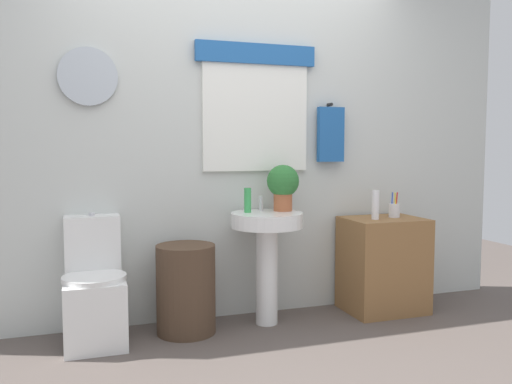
# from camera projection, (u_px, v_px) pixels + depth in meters

# --- Properties ---
(ground_plane) EXTENTS (8.00, 8.00, 0.00)m
(ground_plane) POSITION_uv_depth(u_px,v_px,m) (290.00, 378.00, 2.78)
(ground_plane) COLOR #564C47
(back_wall) EXTENTS (4.40, 0.18, 2.60)m
(back_wall) POSITION_uv_depth(u_px,v_px,m) (230.00, 133.00, 3.76)
(back_wall) COLOR silver
(back_wall) RESTS_ON ground_plane
(toilet) EXTENTS (0.38, 0.51, 0.79)m
(toilet) POSITION_uv_depth(u_px,v_px,m) (94.00, 294.00, 3.29)
(toilet) COLOR white
(toilet) RESTS_ON ground_plane
(laundry_hamper) EXTENTS (0.38, 0.38, 0.58)m
(laundry_hamper) POSITION_uv_depth(u_px,v_px,m) (186.00, 289.00, 3.44)
(laundry_hamper) COLOR #4C3828
(laundry_hamper) RESTS_ON ground_plane
(pedestal_sink) EXTENTS (0.49, 0.49, 0.77)m
(pedestal_sink) POSITION_uv_depth(u_px,v_px,m) (267.00, 242.00, 3.59)
(pedestal_sink) COLOR white
(pedestal_sink) RESTS_ON ground_plane
(faucet) EXTENTS (0.03, 0.03, 0.10)m
(faucet) POSITION_uv_depth(u_px,v_px,m) (261.00, 203.00, 3.69)
(faucet) COLOR silver
(faucet) RESTS_ON pedestal_sink
(wooden_cabinet) EXTENTS (0.56, 0.44, 0.69)m
(wooden_cabinet) POSITION_uv_depth(u_px,v_px,m) (383.00, 265.00, 3.90)
(wooden_cabinet) COLOR olive
(wooden_cabinet) RESTS_ON ground_plane
(soap_bottle) EXTENTS (0.05, 0.05, 0.17)m
(soap_bottle) POSITION_uv_depth(u_px,v_px,m) (248.00, 200.00, 3.58)
(soap_bottle) COLOR green
(soap_bottle) RESTS_ON pedestal_sink
(potted_plant) EXTENTS (0.22, 0.22, 0.32)m
(potted_plant) POSITION_uv_depth(u_px,v_px,m) (283.00, 184.00, 3.66)
(potted_plant) COLOR #AD5B38
(potted_plant) RESTS_ON pedestal_sink
(lotion_bottle) EXTENTS (0.05, 0.05, 0.21)m
(lotion_bottle) POSITION_uv_depth(u_px,v_px,m) (375.00, 205.00, 3.79)
(lotion_bottle) COLOR white
(lotion_bottle) RESTS_ON wooden_cabinet
(toothbrush_cup) EXTENTS (0.08, 0.08, 0.19)m
(toothbrush_cup) POSITION_uv_depth(u_px,v_px,m) (394.00, 210.00, 3.92)
(toothbrush_cup) COLOR silver
(toothbrush_cup) RESTS_ON wooden_cabinet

